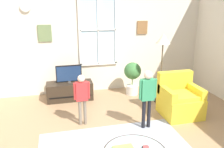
# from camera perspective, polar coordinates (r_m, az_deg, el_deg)

# --- Properties ---
(back_wall) EXTENTS (5.92, 0.17, 2.84)m
(back_wall) POSITION_cam_1_polar(r_m,az_deg,el_deg) (5.96, -4.97, 9.11)
(back_wall) COLOR beige
(back_wall) RESTS_ON ground_plane
(tv_stand) EXTENTS (1.09, 0.44, 0.43)m
(tv_stand) POSITION_cam_1_polar(r_m,az_deg,el_deg) (5.68, -10.42, -4.17)
(tv_stand) COLOR #2D2319
(tv_stand) RESTS_ON ground_plane
(television) EXTENTS (0.60, 0.08, 0.43)m
(television) POSITION_cam_1_polar(r_m,az_deg,el_deg) (5.53, -10.66, 0.08)
(television) COLOR #4C4C4C
(television) RESTS_ON tv_stand
(armchair) EXTENTS (0.76, 0.74, 0.87)m
(armchair) POSITION_cam_1_polar(r_m,az_deg,el_deg) (5.01, 16.40, -6.17)
(armchair) COLOR yellow
(armchair) RESTS_ON ground_plane
(person_green_shirt) EXTENTS (0.34, 0.15, 1.11)m
(person_green_shirt) POSITION_cam_1_polar(r_m,az_deg,el_deg) (4.21, 8.76, -4.67)
(person_green_shirt) COLOR black
(person_green_shirt) RESTS_ON ground_plane
(person_red_shirt) EXTENTS (0.30, 0.14, 1.00)m
(person_red_shirt) POSITION_cam_1_polar(r_m,az_deg,el_deg) (4.33, -7.50, -4.98)
(person_red_shirt) COLOR #726656
(person_red_shirt) RESTS_ON ground_plane
(potted_plant_by_window) EXTENTS (0.43, 0.43, 0.84)m
(potted_plant_by_window) POSITION_cam_1_polar(r_m,az_deg,el_deg) (5.84, 5.11, -0.25)
(potted_plant_by_window) COLOR silver
(potted_plant_by_window) RESTS_ON ground_plane
(floor_lamp) EXTENTS (0.32, 0.32, 1.61)m
(floor_lamp) POSITION_cam_1_polar(r_m,az_deg,el_deg) (5.28, 12.51, 6.89)
(floor_lamp) COLOR black
(floor_lamp) RESTS_ON ground_plane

